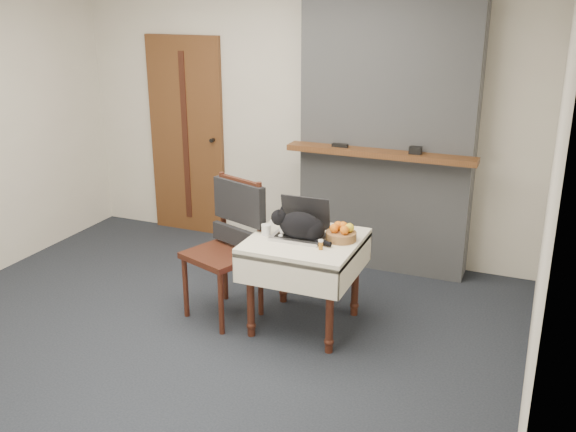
# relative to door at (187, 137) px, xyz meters

# --- Properties ---
(ground) EXTENTS (4.50, 4.50, 0.00)m
(ground) POSITION_rel_door_xyz_m (1.20, -1.97, -1.00)
(ground) COLOR black
(ground) RESTS_ON ground
(room_shell) EXTENTS (4.52, 4.01, 2.61)m
(room_shell) POSITION_rel_door_xyz_m (1.20, -1.51, 0.76)
(room_shell) COLOR beige
(room_shell) RESTS_ON ground
(door) EXTENTS (0.82, 0.10, 2.00)m
(door) POSITION_rel_door_xyz_m (0.00, 0.00, 0.00)
(door) COLOR brown
(door) RESTS_ON ground
(chimney) EXTENTS (1.62, 0.48, 2.60)m
(chimney) POSITION_rel_door_xyz_m (2.10, -0.13, 0.30)
(chimney) COLOR gray
(chimney) RESTS_ON ground
(side_table) EXTENTS (0.78, 0.78, 0.70)m
(side_table) POSITION_rel_door_xyz_m (1.86, -1.48, -0.41)
(side_table) COLOR #3B1510
(side_table) RESTS_ON ground
(laptop) EXTENTS (0.38, 0.33, 0.27)m
(laptop) POSITION_rel_door_xyz_m (1.82, -1.44, -0.23)
(laptop) COLOR #B7B7BC
(laptop) RESTS_ON side_table
(cat) EXTENTS (0.48, 0.22, 0.23)m
(cat) POSITION_rel_door_xyz_m (1.85, -1.51, -0.20)
(cat) COLOR black
(cat) RESTS_ON side_table
(cream_jar) EXTENTS (0.07, 0.07, 0.08)m
(cream_jar) POSITION_rel_door_xyz_m (1.57, -1.53, -0.26)
(cream_jar) COLOR white
(cream_jar) RESTS_ON side_table
(pill_bottle) EXTENTS (0.03, 0.03, 0.07)m
(pill_bottle) POSITION_rel_door_xyz_m (2.04, -1.64, -0.26)
(pill_bottle) COLOR #9D5C13
(pill_bottle) RESTS_ON side_table
(fruit_basket) EXTENTS (0.22, 0.22, 0.13)m
(fruit_basket) POSITION_rel_door_xyz_m (2.12, -1.42, -0.25)
(fruit_basket) COLOR olive
(fruit_basket) RESTS_ON side_table
(desk_clutter) EXTENTS (0.13, 0.12, 0.01)m
(desk_clutter) POSITION_rel_door_xyz_m (2.07, -1.45, -0.30)
(desk_clutter) COLOR black
(desk_clutter) RESTS_ON side_table
(chair) EXTENTS (0.62, 0.61, 1.07)m
(chair) POSITION_rel_door_xyz_m (1.27, -1.48, -0.32)
(chair) COLOR #3B1510
(chair) RESTS_ON ground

